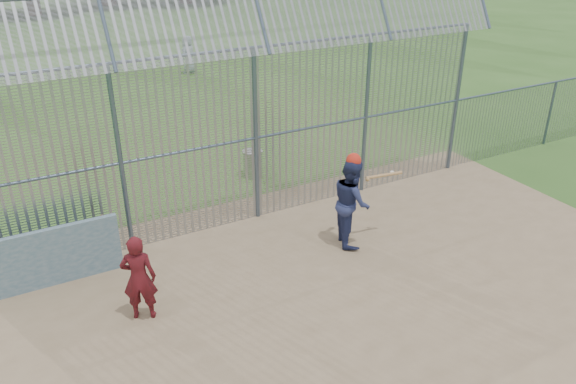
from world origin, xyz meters
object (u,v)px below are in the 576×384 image
batter (351,202)px  onlooker (139,278)px  trash_can (253,163)px  dugout_wall (54,257)px

batter → onlooker: size_ratio=1.19×
batter → trash_can: (-0.35, 4.19, -0.61)m
onlooker → trash_can: size_ratio=2.00×
onlooker → trash_can: onlooker is taller
dugout_wall → onlooker: (1.18, -1.80, 0.22)m
onlooker → trash_can: 6.32m
batter → trash_can: size_ratio=2.37×
dugout_wall → trash_can: size_ratio=3.05×
onlooker → batter: bearing=-152.2°
batter → onlooker: bearing=113.9°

